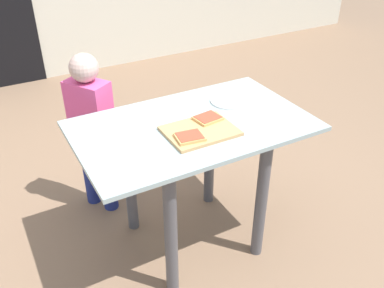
% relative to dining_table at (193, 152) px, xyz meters
% --- Properties ---
extents(ground_plane, '(16.00, 16.00, 0.00)m').
position_rel_dining_table_xyz_m(ground_plane, '(0.00, 0.00, -0.61)').
color(ground_plane, '#82644C').
extents(dining_table, '(1.16, 0.70, 0.77)m').
position_rel_dining_table_xyz_m(dining_table, '(0.00, 0.00, 0.00)').
color(dining_table, '#93A8A9').
rests_on(dining_table, ground).
extents(cutting_board, '(0.33, 0.25, 0.02)m').
position_rel_dining_table_xyz_m(cutting_board, '(-0.01, -0.09, 0.17)').
color(cutting_board, tan).
rests_on(cutting_board, dining_table).
extents(pizza_slice_near_left, '(0.14, 0.12, 0.02)m').
position_rel_dining_table_xyz_m(pizza_slice_near_left, '(-0.09, -0.14, 0.19)').
color(pizza_slice_near_left, tan).
rests_on(pizza_slice_near_left, cutting_board).
extents(pizza_slice_far_right, '(0.14, 0.12, 0.02)m').
position_rel_dining_table_xyz_m(pizza_slice_far_right, '(0.07, -0.02, 0.19)').
color(pizza_slice_far_right, tan).
rests_on(pizza_slice_far_right, cutting_board).
extents(plate_white_right, '(0.21, 0.21, 0.01)m').
position_rel_dining_table_xyz_m(plate_white_right, '(0.29, 0.12, 0.17)').
color(plate_white_right, white).
rests_on(plate_white_right, dining_table).
extents(child_left, '(0.25, 0.28, 1.01)m').
position_rel_dining_table_xyz_m(child_left, '(-0.36, 0.56, -0.03)').
color(child_left, navy).
rests_on(child_left, ground).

